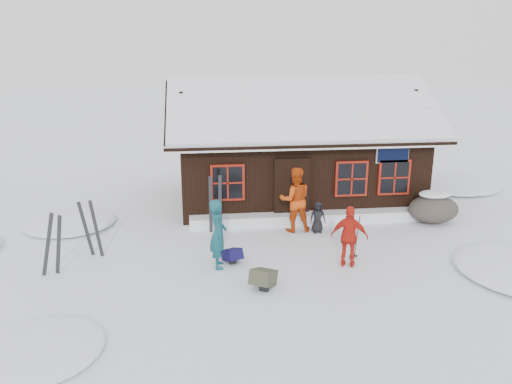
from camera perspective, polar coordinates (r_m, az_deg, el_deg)
The scene contains 15 objects.
ground at distance 13.51m, azimuth 2.22°, elevation -6.99°, with size 120.00×120.00×0.00m, color white.
mountain_hut at distance 17.99m, azimuth 4.49°, elevation 4.13°, with size 8.90×6.09×4.42m.
snow_drift at distance 15.79m, azimuth 6.32°, elevation -2.92°, with size 7.60×0.60×0.35m, color white.
snow_mounds at distance 15.53m, azimuth 7.17°, elevation -3.96°, with size 20.60×13.20×0.48m.
skier_teal at distance 12.41m, azimuth -4.36°, elevation -4.78°, with size 0.64×0.42×1.77m, color #114B52.
skier_orange_left at distance 14.84m, azimuth 4.48°, elevation -0.86°, with size 0.95×0.74×1.95m, color #C4400D.
skier_orange_right at distance 12.67m, azimuth 10.64°, elevation -5.04°, with size 0.92×0.38×1.58m, color red.
skier_crouched at distance 14.92m, azimuth 7.06°, elevation -2.87°, with size 0.47×0.30×0.95m, color black.
boulder at distance 16.61m, azimuth 19.61°, elevation -1.75°, with size 1.59×1.19×0.92m.
ski_pair_left at distance 12.94m, azimuth -22.17°, elevation -5.64°, with size 0.66×0.26×1.62m.
ski_pair_mid at distance 13.76m, azimuth -18.31°, elevation -4.08°, with size 0.57×0.14×1.57m.
ski_pair_right at distance 14.82m, azimuth -4.66°, elevation -1.46°, with size 0.40×0.14×1.77m.
ski_poles at distance 13.17m, azimuth 11.18°, elevation -5.15°, with size 0.22×0.11×1.26m.
backpack_blue at distance 12.93m, azimuth -2.74°, elevation -7.42°, with size 0.39×0.51×0.28m, color #130F41.
backpack_olive at distance 11.61m, azimuth 0.83°, elevation -10.09°, with size 0.48×0.63×0.34m, color #3C3D2B.
Camera 1 is at (-2.03, -12.26, 5.30)m, focal length 35.00 mm.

